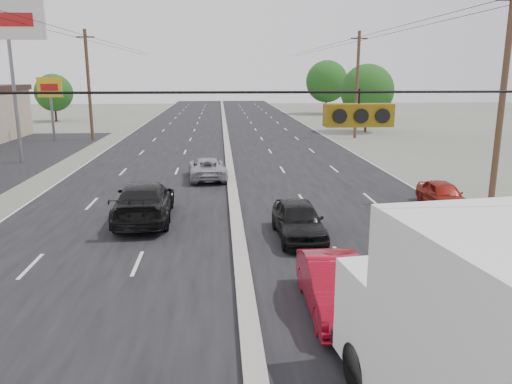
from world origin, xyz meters
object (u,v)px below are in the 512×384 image
queue_car_b (441,236)px  oncoming_far (207,168)px  utility_pole_left_c (89,85)px  oncoming_near (144,202)px  red_sedan (335,287)px  tree_left_far (54,93)px  utility_pole_right_b (503,95)px  queue_car_a (298,220)px  tree_right_mid (367,91)px  queue_car_e (443,195)px  pole_sign_far (50,93)px  utility_pole_right_c (357,84)px  tree_right_far (327,81)px  pole_sign_billboard (8,31)px

queue_car_b → oncoming_far: bearing=123.4°
utility_pole_left_c → oncoming_near: 28.63m
red_sedan → oncoming_far: bearing=102.5°
red_sedan → queue_car_b: queue_car_b is taller
tree_left_far → oncoming_near: bearing=-68.9°
utility_pole_right_b → queue_car_a: size_ratio=2.39×
queue_car_b → oncoming_far: (-8.10, 13.70, -0.14)m
tree_right_mid → oncoming_far: tree_right_mid is taller
queue_car_e → utility_pole_left_c: bearing=131.6°
utility_pole_right_b → queue_car_a: 12.13m
pole_sign_far → utility_pole_right_c: bearing=0.0°
utility_pole_left_c → oncoming_far: utility_pole_left_c is taller
tree_right_mid → queue_car_e: tree_right_mid is taller
tree_left_far → oncoming_far: tree_left_far is taller
pole_sign_far → tree_right_mid: size_ratio=0.84×
oncoming_near → oncoming_far: (2.46, 8.45, -0.19)m
tree_left_far → tree_right_far: 39.31m
oncoming_far → pole_sign_far: bearing=-56.2°
pole_sign_far → pole_sign_billboard: bearing=-82.9°
queue_car_e → pole_sign_billboard: bearing=151.1°
pole_sign_far → tree_right_mid: bearing=9.2°
queue_car_b → queue_car_e: bearing=67.9°
tree_right_mid → tree_right_far: (1.00, 25.00, 0.62)m
pole_sign_billboard → utility_pole_left_c: bearing=80.5°
queue_car_e → queue_car_a: bearing=-151.1°
pole_sign_billboard → red_sedan: pole_sign_billboard is taller
utility_pole_right_c → queue_car_e: bearing=-96.4°
red_sedan → utility_pole_right_b: bearing=47.0°
pole_sign_far → red_sedan: 40.35m
utility_pole_left_c → tree_right_far: 41.38m
tree_right_mid → oncoming_far: size_ratio=1.56×
queue_car_b → tree_left_far: bearing=121.6°
red_sedan → queue_car_e: red_sedan is taller
pole_sign_billboard → utility_pole_right_c: bearing=24.0°
tree_right_mid → queue_car_a: size_ratio=1.70×
pole_sign_far → queue_car_b: bearing=-54.8°
red_sedan → tree_right_mid: bearing=73.1°
queue_car_e → oncoming_near: size_ratio=0.64×
utility_pole_left_c → oncoming_far: (11.10, -18.50, -4.47)m
red_sedan → oncoming_far: (-3.68, 17.28, -0.05)m
tree_left_far → oncoming_far: bearing=-61.8°
tree_right_mid → queue_car_e: 31.64m
utility_pole_left_c → pole_sign_billboard: bearing=-99.5°
pole_sign_billboard → pole_sign_far: (-1.50, 12.00, -4.46)m
pole_sign_billboard → oncoming_far: size_ratio=2.41×
red_sedan → oncoming_far: red_sedan is taller
utility_pole_right_c → oncoming_far: (-13.90, -18.50, -4.47)m
pole_sign_billboard → tree_left_far: size_ratio=1.80×
tree_right_far → queue_car_a: tree_right_far is taller
queue_car_b → queue_car_e: queue_car_b is taller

